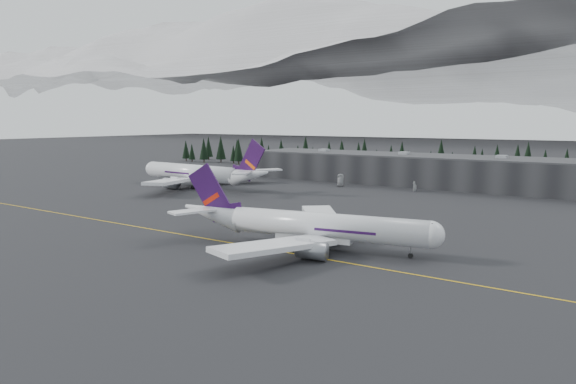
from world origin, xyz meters
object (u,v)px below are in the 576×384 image
Objects in this scene: terminal at (426,170)px; jet_parked at (202,174)px; jet_main at (304,225)px; gse_vehicle_b at (415,190)px; gse_vehicle_a at (341,185)px.

terminal is 94.29m from jet_parked.
jet_parked is at bearing 133.82° from jet_main.
jet_main is at bearing -82.92° from terminal.
terminal is 122.26m from jet_main.
jet_parked reaches higher than gse_vehicle_b.
terminal reaches higher than gse_vehicle_a.
terminal is at bearing 173.05° from gse_vehicle_b.
jet_parked reaches higher than terminal.
jet_parked is 17.36× the size of gse_vehicle_b.
jet_parked is at bearing -79.55° from gse_vehicle_b.
jet_main is (15.06, -121.32, -1.37)m from terminal.
terminal is 37.98m from gse_vehicle_a.
gse_vehicle_b is at bearing -13.57° from gse_vehicle_a.
terminal is 2.72× the size of jet_main.
gse_vehicle_b is at bearing -80.91° from terminal.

